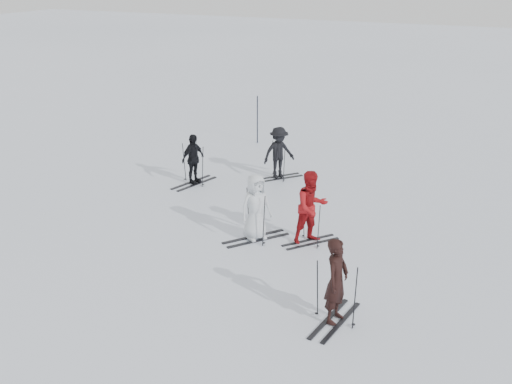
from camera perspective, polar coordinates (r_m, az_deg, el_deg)
ground at (r=16.68m, az=-1.46°, el=-4.30°), size 120.00×120.00×0.00m
skier_near_dark at (r=12.84m, az=7.17°, el=-7.94°), size 0.49×0.69×1.78m
skier_red at (r=16.24m, az=4.96°, el=-1.44°), size 1.13×1.17×1.89m
skier_grey at (r=16.41m, az=-0.02°, el=-1.43°), size 0.94×1.01×1.74m
skier_uphill_left at (r=20.66m, az=-5.61°, el=2.88°), size 0.60×1.01×1.61m
skier_uphill_far at (r=21.09m, az=2.04°, el=3.45°), size 1.19×1.26×1.71m
skis_near_dark at (r=12.95m, az=7.12°, el=-8.81°), size 1.91×1.14×1.33m
skis_red at (r=16.38m, az=4.92°, el=-2.62°), size 1.79×1.64×1.17m
skis_grey at (r=16.48m, az=-0.02°, el=-2.04°), size 2.09×1.89×1.36m
skis_uphill_left at (r=20.70m, az=-5.60°, el=2.52°), size 2.01×1.38×1.34m
skis_uphill_far at (r=21.15m, az=2.03°, el=2.86°), size 1.91×1.79×1.25m
piste_marker at (r=25.23m, az=0.12°, el=6.45°), size 0.05×0.05×1.87m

